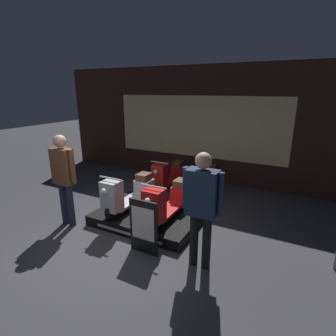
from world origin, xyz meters
TOP-DOWN VIEW (x-y plane):
  - ground_plane at (0.00, 0.00)m, footprint 30.00×30.00m
  - shop_wall_back at (0.00, 3.92)m, footprint 9.00×0.09m
  - display_platform at (0.14, 1.04)m, footprint 2.02×1.47m
  - scooter_display_left at (-0.32, 1.03)m, footprint 0.48×1.56m
  - scooter_display_right at (0.59, 1.03)m, footprint 0.48×1.56m
  - scooter_backrow_0 at (-0.41, 3.02)m, footprint 0.48×1.56m
  - scooter_backrow_1 at (0.55, 3.02)m, footprint 0.48×1.56m
  - person_left_browsing at (-1.20, 0.19)m, footprint 0.56×0.23m
  - person_right_browsing at (1.54, 0.19)m, footprint 0.60×0.25m
  - price_sign_board at (0.63, 0.08)m, footprint 0.50×0.04m

SIDE VIEW (x-z plane):
  - ground_plane at x=0.00m, z-range 0.00..0.00m
  - display_platform at x=0.14m, z-range 0.00..0.21m
  - scooter_backrow_0 at x=-0.41m, z-range -0.08..0.74m
  - scooter_backrow_1 at x=0.55m, z-range -0.08..0.74m
  - price_sign_board at x=0.63m, z-range 0.01..0.93m
  - scooter_display_left at x=-0.32m, z-range 0.12..0.95m
  - scooter_display_right at x=0.59m, z-range 0.12..0.95m
  - person_right_browsing at x=1.54m, z-range 0.17..1.93m
  - person_left_browsing at x=-1.20m, z-range 0.16..1.94m
  - shop_wall_back at x=0.00m, z-range 0.00..3.20m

